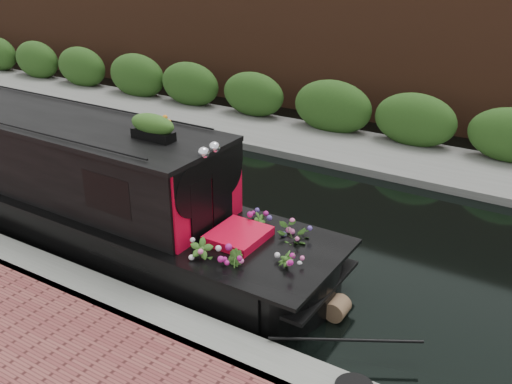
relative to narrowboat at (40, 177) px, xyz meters
The scene contains 7 objects.
ground 3.23m from the narrowboat, 35.79° to the left, with size 80.00×80.00×0.00m, color black.
near_bank_coping 3.03m from the narrowboat, 29.92° to the right, with size 40.00×0.60×0.50m, color slate.
far_bank_path 6.59m from the narrowboat, 67.13° to the left, with size 40.00×2.40×0.34m, color slate.
far_hedge 7.43m from the narrowboat, 69.85° to the left, with size 40.00×1.10×2.80m, color #264A18.
far_brick_wall 9.42m from the narrowboat, 74.27° to the left, with size 40.00×1.00×8.00m, color #4D2A1A.
narrowboat is the anchor object (origin of this frame).
rope_fender 5.86m from the narrowboat, ahead, with size 0.29×0.29×0.31m, color brown.
Camera 1 is at (5.66, -7.80, 4.75)m, focal length 40.00 mm.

